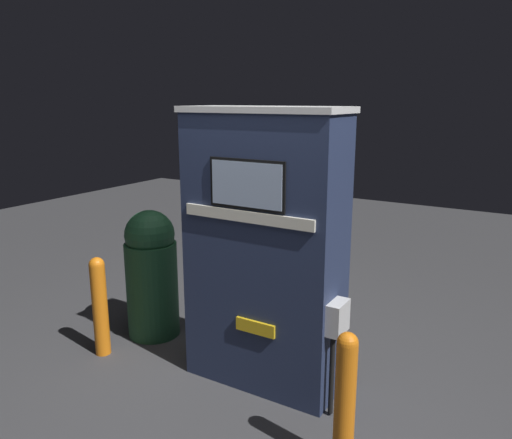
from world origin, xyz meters
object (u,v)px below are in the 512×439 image
(gas_pump, at_px, (264,251))
(trash_bin, at_px, (152,272))
(safety_bollard_far, at_px, (100,304))
(safety_bollard, at_px, (345,399))

(gas_pump, xyz_separation_m, trash_bin, (-1.17, 0.14, -0.41))
(safety_bollard_far, bearing_deg, trash_bin, 76.76)
(gas_pump, xyz_separation_m, safety_bollard, (0.82, -0.55, -0.54))
(safety_bollard, relative_size, trash_bin, 0.74)
(safety_bollard, distance_m, trash_bin, 2.11)
(trash_bin, xyz_separation_m, safety_bollard_far, (-0.11, -0.47, -0.13))
(gas_pump, relative_size, safety_bollard, 2.38)
(trash_bin, bearing_deg, safety_bollard_far, -103.24)
(safety_bollard, height_order, trash_bin, trash_bin)
(gas_pump, bearing_deg, safety_bollard_far, -165.41)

